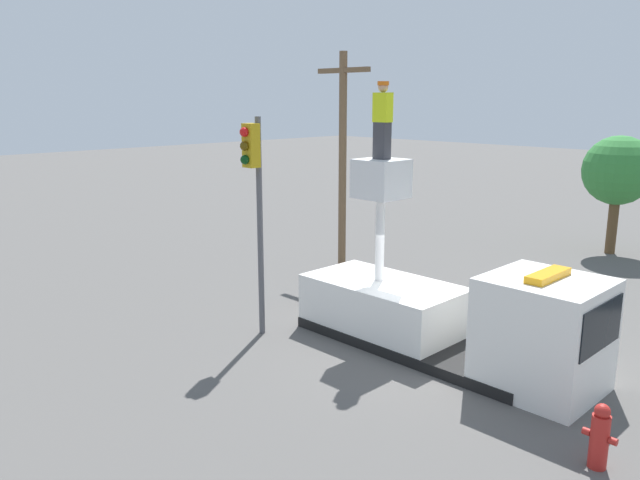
# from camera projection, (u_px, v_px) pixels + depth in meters

# --- Properties ---
(ground_plane) EXTENTS (120.00, 120.00, 0.00)m
(ground_plane) POSITION_uv_depth(u_px,v_px,m) (418.00, 347.00, 14.48)
(ground_plane) COLOR #565451
(bucket_truck) EXTENTS (7.04, 2.12, 4.28)m
(bucket_truck) POSITION_uv_depth(u_px,v_px,m) (445.00, 317.00, 13.78)
(bucket_truck) COLOR black
(bucket_truck) RESTS_ON ground
(worker) EXTENTS (0.40, 0.26, 1.75)m
(worker) POSITION_uv_depth(u_px,v_px,m) (382.00, 120.00, 14.19)
(worker) COLOR #38383D
(worker) RESTS_ON bucket_truck
(traffic_light_pole) EXTENTS (0.34, 0.57, 5.25)m
(traffic_light_pole) POSITION_uv_depth(u_px,v_px,m) (254.00, 184.00, 14.46)
(traffic_light_pole) COLOR #515156
(traffic_light_pole) RESTS_ON ground
(fire_hydrant) EXTENTS (0.53, 0.29, 1.08)m
(fire_hydrant) POSITION_uv_depth(u_px,v_px,m) (600.00, 437.00, 9.66)
(fire_hydrant) COLOR #B2231E
(fire_hydrant) RESTS_ON ground
(traffic_cone_rear) EXTENTS (0.45, 0.45, 0.76)m
(traffic_cone_rear) POSITION_uv_depth(u_px,v_px,m) (310.00, 290.00, 17.54)
(traffic_cone_rear) COLOR black
(traffic_cone_rear) RESTS_ON ground
(tree_left_bg) EXTENTS (2.52, 2.52, 4.36)m
(tree_left_bg) POSITION_uv_depth(u_px,v_px,m) (618.00, 171.00, 22.62)
(tree_left_bg) COLOR brown
(tree_left_bg) RESTS_ON ground
(utility_pole) EXTENTS (2.20, 0.26, 7.13)m
(utility_pole) POSITION_uv_depth(u_px,v_px,m) (343.00, 153.00, 20.72)
(utility_pole) COLOR brown
(utility_pole) RESTS_ON ground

